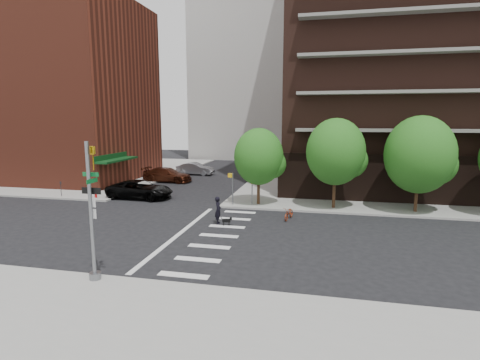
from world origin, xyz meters
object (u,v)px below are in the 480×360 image
at_px(parked_car_silver, 195,169).
at_px(dog_walker, 218,210).
at_px(parked_car_maroon, 167,175).
at_px(traffic_signal, 92,222).
at_px(parked_car_black, 140,189).
at_px(scooter, 289,213).
at_px(fire_hydrant, 96,193).

height_order(parked_car_silver, dog_walker, dog_walker).
relative_size(parked_car_maroon, parked_car_silver, 1.19).
xyz_separation_m(traffic_signal, dog_walker, (2.71, 10.06, -1.76)).
height_order(parked_car_black, dog_walker, dog_walker).
distance_m(parked_car_maroon, dog_walker, 18.41).
bearing_deg(scooter, traffic_signal, -108.93).
height_order(traffic_signal, fire_hydrant, traffic_signal).
xyz_separation_m(parked_car_maroon, dog_walker, (10.26, -15.29, 0.13)).
relative_size(fire_hydrant, parked_car_silver, 0.15).
bearing_deg(parked_car_silver, parked_car_black, -179.74).
relative_size(fire_hydrant, dog_walker, 0.39).
height_order(traffic_signal, dog_walker, traffic_signal).
distance_m(fire_hydrant, scooter, 17.62).
bearing_deg(parked_car_maroon, fire_hydrant, 169.13).
height_order(traffic_signal, parked_car_silver, traffic_signal).
xyz_separation_m(traffic_signal, parked_car_silver, (-6.30, 31.26, -1.92)).
bearing_deg(parked_car_black, parked_car_silver, 2.07).
distance_m(parked_car_black, parked_car_maroon, 8.93).
height_order(fire_hydrant, parked_car_silver, parked_car_silver).
relative_size(parked_car_black, parked_car_maroon, 1.05).
height_order(parked_car_silver, scooter, parked_car_silver).
bearing_deg(parked_car_silver, traffic_signal, -168.07).
bearing_deg(dog_walker, fire_hydrant, 52.48).
xyz_separation_m(traffic_signal, scooter, (7.31, 12.19, -2.24)).
height_order(fire_hydrant, parked_car_maroon, parked_car_maroon).
distance_m(parked_car_black, scooter, 14.35).
distance_m(fire_hydrant, dog_walker, 13.78).
bearing_deg(scooter, parked_car_black, 174.56).
distance_m(traffic_signal, parked_car_silver, 31.95).
bearing_deg(parked_car_maroon, dog_walker, -143.13).
xyz_separation_m(parked_car_black, parked_car_maroon, (-1.17, 8.86, -0.00)).
xyz_separation_m(fire_hydrant, scooter, (17.34, -3.10, -0.09)).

